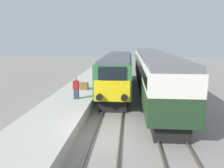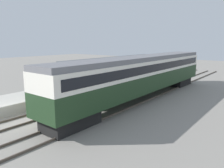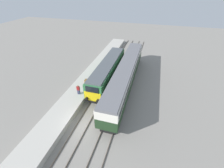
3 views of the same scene
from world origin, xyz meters
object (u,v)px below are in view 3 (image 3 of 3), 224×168
at_px(passenger_carriage, 126,73).
at_px(luggage_crate, 87,81).
at_px(locomotive, 108,70).
at_px(person_on_platform, 78,90).

distance_m(passenger_carriage, luggage_crate, 6.74).
relative_size(locomotive, luggage_crate, 21.65).
distance_m(locomotive, luggage_crate, 4.25).
distance_m(locomotive, passenger_carriage, 3.52).
height_order(passenger_carriage, luggage_crate, passenger_carriage).
relative_size(locomotive, passenger_carriage, 0.69).
height_order(person_on_platform, luggage_crate, person_on_platform).
xyz_separation_m(locomotive, passenger_carriage, (3.40, -0.84, 0.37)).
bearing_deg(luggage_crate, person_on_platform, -88.63).
bearing_deg(passenger_carriage, locomotive, 166.06).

